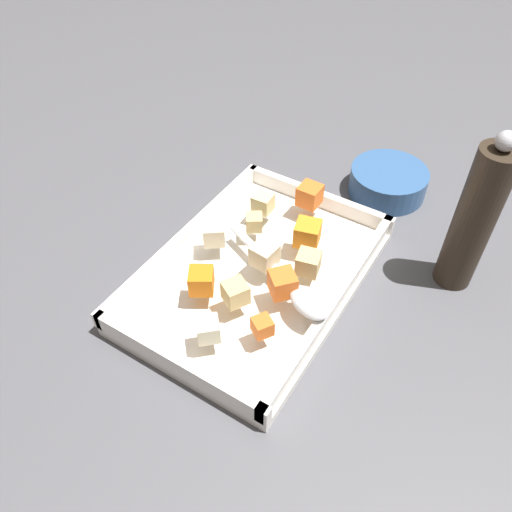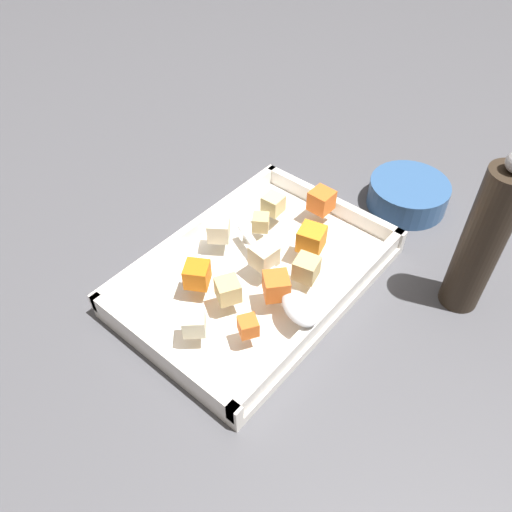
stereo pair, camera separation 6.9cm
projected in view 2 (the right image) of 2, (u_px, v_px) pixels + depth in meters
ground_plane at (263, 278)px, 0.73m from camera, size 4.00×4.00×0.00m
baking_dish at (256, 275)px, 0.72m from camera, size 0.37×0.25×0.04m
carrot_chunk_under_handle at (311, 239)px, 0.70m from camera, size 0.04×0.04×0.03m
carrot_chunk_rim_edge at (276, 286)px, 0.64m from camera, size 0.04×0.04×0.03m
carrot_chunk_mid_right at (197, 275)px, 0.66m from camera, size 0.04×0.04×0.03m
carrot_chunk_heap_top at (248, 326)px, 0.61m from camera, size 0.03×0.03×0.02m
carrot_chunk_corner_ne at (321, 200)px, 0.76m from camera, size 0.03×0.03×0.03m
potato_chunk_far_right at (219, 229)px, 0.72m from camera, size 0.04×0.04×0.03m
potato_chunk_back_center at (273, 204)px, 0.76m from camera, size 0.03×0.03×0.03m
potato_chunk_corner_sw at (261, 222)px, 0.73m from camera, size 0.03×0.03×0.02m
potato_chunk_corner_nw at (194, 323)px, 0.61m from camera, size 0.04×0.04×0.03m
potato_chunk_heap_side at (264, 256)px, 0.68m from camera, size 0.03×0.03×0.03m
potato_chunk_near_left at (228, 290)px, 0.64m from camera, size 0.04×0.04×0.03m
potato_chunk_near_right at (306, 268)px, 0.67m from camera, size 0.04×0.04×0.03m
serving_spoon at (294, 301)px, 0.64m from camera, size 0.10×0.20×0.02m
pepper_mill at (482, 241)px, 0.62m from camera, size 0.05×0.05×0.24m
small_prep_bowl at (408, 194)px, 0.82m from camera, size 0.13×0.13×0.04m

